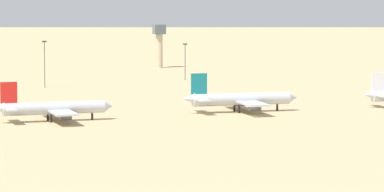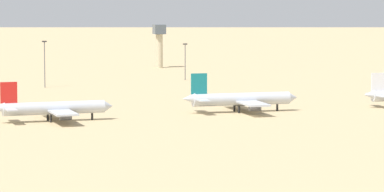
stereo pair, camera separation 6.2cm
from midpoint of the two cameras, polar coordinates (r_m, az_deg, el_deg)
ground at (r=348.33m, az=2.98°, el=-0.97°), size 4000.00×4000.00×0.00m
parked_jet_red_1 at (r=335.91m, az=-6.81°, el=-0.59°), size 35.33×29.63×11.69m
parked_jet_teal_2 at (r=357.20m, az=2.37°, el=-0.16°), size 36.95×30.92×12.24m
control_tower at (r=537.66m, az=-1.60°, el=2.67°), size 5.20×5.20×19.98m
light_pole_mid at (r=442.10m, az=-7.20°, el=1.71°), size 1.80×0.50×17.64m
light_pole_east at (r=471.11m, az=-0.33°, el=1.82°), size 1.80×0.50×14.88m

